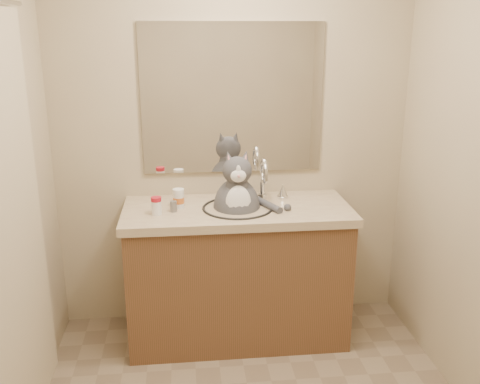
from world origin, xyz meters
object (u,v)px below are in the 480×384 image
cat (237,204)px  pill_bottle_redcap (156,206)px  grey_canister (173,206)px  pill_bottle_orange (179,199)px

cat → pill_bottle_redcap: size_ratio=5.41×
cat → grey_canister: 0.37m
pill_bottle_orange → grey_canister: bearing=-112.9°
pill_bottle_orange → grey_canister: 0.08m
pill_bottle_redcap → pill_bottle_orange: pill_bottle_orange is taller
cat → pill_bottle_orange: size_ratio=4.91×
pill_bottle_redcap → grey_canister: pill_bottle_redcap is taller
pill_bottle_redcap → pill_bottle_orange: size_ratio=0.91×
pill_bottle_redcap → pill_bottle_orange: 0.17m
pill_bottle_orange → grey_canister: size_ratio=1.81×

